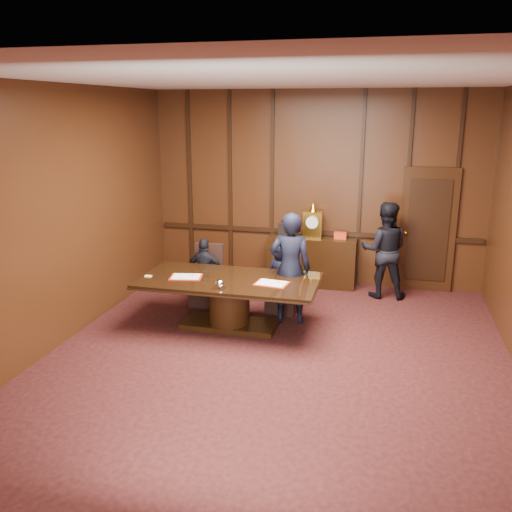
% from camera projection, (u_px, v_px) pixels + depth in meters
% --- Properties ---
extents(room, '(7.00, 7.04, 3.50)m').
position_uv_depth(room, '(284.00, 230.00, 6.66)').
color(room, black).
rests_on(room, ground).
extents(sideboard, '(1.60, 0.45, 1.54)m').
position_uv_depth(sideboard, '(312.00, 260.00, 9.93)').
color(sideboard, black).
rests_on(sideboard, ground).
extents(conference_table, '(2.62, 1.32, 0.76)m').
position_uv_depth(conference_table, '(229.00, 295.00, 7.99)').
color(conference_table, black).
rests_on(conference_table, ground).
extents(folder_left, '(0.51, 0.41, 0.02)m').
position_uv_depth(folder_left, '(186.00, 277.00, 7.98)').
color(folder_left, '#B42410').
rests_on(folder_left, conference_table).
extents(folder_right, '(0.50, 0.39, 0.02)m').
position_uv_depth(folder_right, '(272.00, 283.00, 7.68)').
color(folder_right, '#B42410').
rests_on(folder_right, conference_table).
extents(inkstand, '(0.20, 0.14, 0.12)m').
position_uv_depth(inkstand, '(220.00, 285.00, 7.49)').
color(inkstand, white).
rests_on(inkstand, conference_table).
extents(notepad, '(0.10, 0.07, 0.01)m').
position_uv_depth(notepad, '(148.00, 276.00, 8.01)').
color(notepad, '#F7EA79').
rests_on(notepad, conference_table).
extents(chair_left, '(0.49, 0.49, 0.99)m').
position_uv_depth(chair_left, '(207.00, 287.00, 9.02)').
color(chair_left, black).
rests_on(chair_left, ground).
extents(chair_right, '(0.52, 0.52, 0.99)m').
position_uv_depth(chair_right, '(284.00, 293.00, 8.72)').
color(chair_right, black).
rests_on(chair_right, ground).
extents(signatory_left, '(0.68, 0.31, 1.14)m').
position_uv_depth(signatory_left, '(205.00, 272.00, 8.87)').
color(signatory_left, black).
rests_on(signatory_left, ground).
extents(signatory_right, '(0.65, 0.50, 1.19)m').
position_uv_depth(signatory_right, '(283.00, 277.00, 8.57)').
color(signatory_right, black).
rests_on(signatory_right, ground).
extents(witness_left, '(0.67, 0.49, 1.71)m').
position_uv_depth(witness_left, '(290.00, 268.00, 8.10)').
color(witness_left, black).
rests_on(witness_left, ground).
extents(witness_right, '(0.84, 0.67, 1.66)m').
position_uv_depth(witness_right, '(384.00, 250.00, 9.23)').
color(witness_right, black).
rests_on(witness_right, ground).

